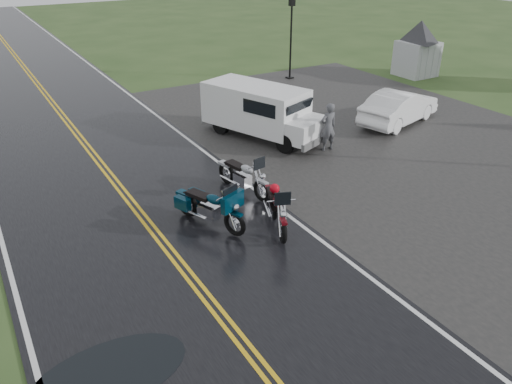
# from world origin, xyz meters

# --- Properties ---
(ground) EXTENTS (120.00, 120.00, 0.00)m
(ground) POSITION_xyz_m (0.00, 0.00, 0.00)
(ground) COLOR #2D471E
(ground) RESTS_ON ground
(road) EXTENTS (8.00, 100.00, 0.04)m
(road) POSITION_xyz_m (0.00, 10.00, 0.02)
(road) COLOR black
(road) RESTS_ON ground
(parking_pad) EXTENTS (14.00, 24.00, 0.03)m
(parking_pad) POSITION_xyz_m (11.00, 5.00, 0.01)
(parking_pad) COLOR black
(parking_pad) RESTS_ON ground
(visitor_center) EXTENTS (16.00, 10.00, 4.80)m
(visitor_center) POSITION_xyz_m (20.00, 12.00, 2.40)
(visitor_center) COLOR #A8AAAD
(visitor_center) RESTS_ON ground
(motorcycle_red) EXTENTS (1.75, 2.61, 1.45)m
(motorcycle_red) POSITION_xyz_m (2.82, 0.62, 0.73)
(motorcycle_red) COLOR #540910
(motorcycle_red) RESTS_ON ground
(motorcycle_teal) EXTENTS (1.76, 2.69, 1.49)m
(motorcycle_teal) POSITION_xyz_m (1.86, 1.59, 0.75)
(motorcycle_teal) COLOR #052637
(motorcycle_teal) RESTS_ON ground
(motorcycle_silver) EXTENTS (1.30, 2.55, 1.44)m
(motorcycle_silver) POSITION_xyz_m (3.56, 2.93, 0.72)
(motorcycle_silver) COLOR #9A9CA2
(motorcycle_silver) RESTS_ON ground
(van_white) EXTENTS (3.87, 5.89, 2.17)m
(van_white) POSITION_xyz_m (6.47, 5.92, 1.08)
(van_white) COLOR white
(van_white) RESTS_ON ground
(person_at_van) EXTENTS (0.71, 0.48, 1.89)m
(person_at_van) POSITION_xyz_m (8.05, 5.33, 0.94)
(person_at_van) COLOR #4C4D51
(person_at_van) RESTS_ON ground
(sedan_white) EXTENTS (4.75, 2.70, 1.48)m
(sedan_white) POSITION_xyz_m (12.75, 6.20, 0.74)
(sedan_white) COLOR white
(sedan_white) RESTS_ON ground
(lamp_post_far_right) EXTENTS (0.39, 0.39, 4.56)m
(lamp_post_far_right) POSITION_xyz_m (13.07, 15.24, 2.28)
(lamp_post_far_right) COLOR black
(lamp_post_far_right) RESTS_ON ground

